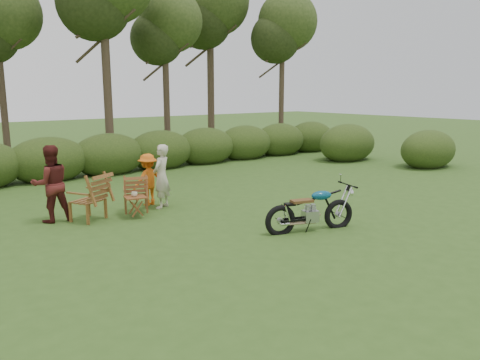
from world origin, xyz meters
TOP-DOWN VIEW (x-y plane):
  - ground at (0.00, 0.00)m, footprint 80.00×80.00m
  - tree_line at (0.50, 9.74)m, footprint 22.52×11.62m
  - motorcycle at (0.55, 0.04)m, footprint 2.01×1.24m
  - lawn_chair_right at (-1.57, 3.65)m, footprint 0.81×0.81m
  - lawn_chair_left at (-2.73, 3.60)m, footprint 0.98×0.98m
  - side_table at (-1.83, 3.13)m, footprint 0.54×0.48m
  - cup at (-1.83, 3.17)m, footprint 0.16×0.16m
  - adult_a at (-0.91, 3.58)m, footprint 0.68×0.63m
  - adult_b at (-3.38, 3.97)m, footprint 0.83×0.66m
  - child at (-1.03, 4.05)m, footprint 0.90×0.60m

SIDE VIEW (x-z plane):
  - ground at x=0.00m, z-range 0.00..0.00m
  - motorcycle at x=0.55m, z-range -0.54..0.54m
  - lawn_chair_right at x=-1.57m, z-range -0.45..0.45m
  - lawn_chair_left at x=-2.73m, z-range -0.53..0.53m
  - adult_a at x=-0.91m, z-range -0.78..0.78m
  - adult_b at x=-3.38m, z-range -0.84..0.84m
  - child at x=-1.03m, z-range -0.65..0.65m
  - side_table at x=-1.83m, z-range 0.00..0.49m
  - cup at x=-1.83m, z-range 0.49..0.59m
  - tree_line at x=0.50m, z-range -0.26..7.88m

